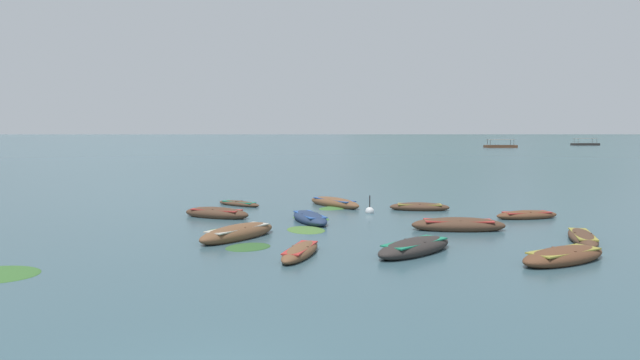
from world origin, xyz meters
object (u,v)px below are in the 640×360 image
Objects in this scene: rowboat_6 at (334,203)px; ferry_1 at (585,144)px; rowboat_2 at (415,247)px; ferry_0 at (500,146)px; rowboat_3 at (419,207)px; rowboat_4 at (217,213)px; rowboat_10 at (583,238)px; rowboat_0 at (238,233)px; rowboat_7 at (300,252)px; rowboat_1 at (458,225)px; mooring_buoy at (370,211)px; rowboat_8 at (564,256)px; rowboat_9 at (527,215)px; rowboat_5 at (310,218)px; rowboat_12 at (239,204)px.

ferry_1 is at bearing 65.36° from rowboat_6.
ferry_0 is (35.39, 142.50, 0.23)m from rowboat_2.
rowboat_4 is at bearing -161.02° from rowboat_3.
rowboat_2 is 7.57m from rowboat_10.
rowboat_7 is (3.00, -3.13, -0.07)m from rowboat_0.
ferry_1 is (69.25, 172.01, 0.23)m from rowboat_2.
rowboat_1 reaches higher than rowboat_2.
rowboat_3 is at bearing 27.27° from mooring_buoy.
rowboat_10 is 3.61× the size of mooring_buoy.
ferry_1 reaches higher than rowboat_8.
rowboat_4 is 16.04m from rowboat_9.
rowboat_12 is at bearing 129.75° from rowboat_5.
rowboat_1 is 179.79m from ferry_1.
rowboat_6 is at bearing 81.91° from rowboat_5.
rowboat_7 is 1.01× the size of rowboat_9.
ferry_0 is at bearing 76.05° from rowboat_2.
rowboat_5 is 141.40m from ferry_0.
ferry_1 reaches higher than rowboat_12.
rowboat_3 is 13.58m from rowboat_7.
ferry_1 is at bearing 41.07° from ferry_0.
rowboat_4 reaches higher than rowboat_6.
rowboat_2 is at bearing -17.94° from rowboat_0.
mooring_buoy is (-2.83, -1.46, -0.06)m from rowboat_3.
ferry_0 is (44.95, 134.54, 0.23)m from rowboat_4.
rowboat_7 is 11.30m from mooring_buoy.
rowboat_9 is at bearing 95.21° from rowboat_10.
rowboat_4 is 1.23× the size of rowboat_12.
ferry_1 is (73.39, 172.83, 0.29)m from rowboat_7.
rowboat_6 is 14.70m from rowboat_10.
rowboat_2 is 11.07m from rowboat_9.
rowboat_3 is at bearing 18.98° from rowboat_4.
rowboat_5 is (-4.58, 6.87, -0.02)m from rowboat_2.
rowboat_3 is 11.39m from rowboat_4.
rowboat_2 reaches higher than rowboat_3.
rowboat_9 is 136.60m from ferry_0.
rowboat_6 is at bearing 136.83° from rowboat_10.
rowboat_4 is at bearing -90.82° from rowboat_12.
rowboat_12 is (0.07, 4.82, -0.10)m from rowboat_4.
ferry_1 is at bearing 63.69° from rowboat_12.
rowboat_8 is 0.45× the size of ferry_0.
mooring_buoy reaches higher than rowboat_0.
rowboat_3 is at bearing 123.41° from rowboat_10.
ferry_0 reaches higher than rowboat_6.
mooring_buoy is at bearing -18.11° from rowboat_12.
rowboat_0 is at bearing 162.06° from rowboat_2.
rowboat_8 is at bearing -58.09° from rowboat_6.
rowboat_5 reaches higher than rowboat_12.
rowboat_7 is at bearing -161.63° from rowboat_10.
ferry_1 is at bearing 68.93° from rowboat_9.
rowboat_12 is (-16.50, 9.89, -0.04)m from rowboat_10.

